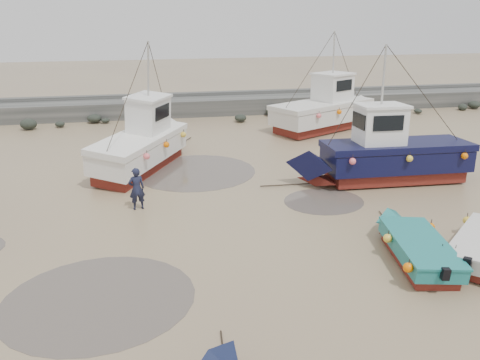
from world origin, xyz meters
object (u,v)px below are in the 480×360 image
Objects in this scene: cabin_boat_1 at (145,141)px; dinghy_2 at (415,243)px; cabin_boat_3 at (329,109)px; person at (138,209)px; cabin_boat_2 at (384,154)px.

dinghy_2 is at bearing -22.77° from cabin_boat_1.
cabin_boat_3 is (3.17, 16.83, 0.79)m from dinghy_2.
person is (-9.08, 5.61, -0.55)m from dinghy_2.
dinghy_2 is at bearing 134.88° from person.
dinghy_2 is 10.69m from person.
cabin_boat_2 and cabin_boat_3 have the same top height.
cabin_boat_1 and cabin_boat_2 have the same top height.
cabin_boat_1 is at bearing -89.99° from cabin_boat_3.
cabin_boat_1 is at bearing 137.02° from dinghy_2.
cabin_boat_2 is 10.01m from cabin_boat_3.
cabin_boat_3 is at bearing 87.64° from dinghy_2.
cabin_boat_2 is 5.55× the size of person.
cabin_boat_2 is (11.01, -4.11, -0.02)m from cabin_boat_1.
cabin_boat_2 is at bearing 80.47° from dinghy_2.
cabin_boat_2 is at bearing 8.03° from cabin_boat_1.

